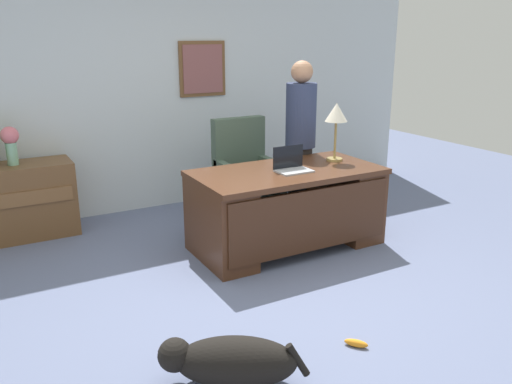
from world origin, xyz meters
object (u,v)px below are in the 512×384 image
object	(u,v)px
desk	(288,206)
desk_lamp	(336,116)
dog_lying	(230,361)
dog_toy_plush	(356,343)
person_standing	(300,140)
dog_toy_bone	(174,349)
armchair	(246,177)
laptop	(291,165)
vase_with_flowers	(10,142)

from	to	relation	value
desk	desk_lamp	xyz separation A→B (m)	(0.61, 0.11, 0.79)
dog_lying	dog_toy_plush	world-z (taller)	dog_lying
desk	dog_toy_plush	world-z (taller)	desk
person_standing	desk_lamp	size ratio (longest dim) A/B	3.00
person_standing	dog_toy_bone	distance (m)	2.86
armchair	dog_toy_bone	bearing A→B (deg)	-128.42
laptop	dog_toy_bone	size ratio (longest dim) A/B	1.66
person_standing	dog_toy_bone	world-z (taller)	person_standing
dog_lying	vase_with_flowers	distance (m)	3.33
person_standing	laptop	size ratio (longest dim) A/B	5.37
desk_lamp	vase_with_flowers	bearing A→B (deg)	153.46
dog_lying	laptop	xyz separation A→B (m)	(1.43, 1.58, 0.66)
laptop	vase_with_flowers	size ratio (longest dim) A/B	0.85
desk_lamp	dog_toy_bone	xyz separation A→B (m)	(-2.20, -1.25, -1.18)
person_standing	dog_lying	size ratio (longest dim) A/B	2.17
vase_with_flowers	dog_toy_bone	xyz separation A→B (m)	(0.62, -2.66, -0.96)
desk	vase_with_flowers	world-z (taller)	vase_with_flowers
person_standing	dog_lying	bearing A→B (deg)	-131.39
dog_toy_bone	dog_toy_plush	world-z (taller)	same
dog_toy_bone	dog_toy_plush	distance (m)	1.19
person_standing	desk_lamp	bearing A→B (deg)	-79.13
desk	laptop	bearing A→B (deg)	-57.84
dog_lying	vase_with_flowers	world-z (taller)	vase_with_flowers
armchair	person_standing	size ratio (longest dim) A/B	0.65
dog_lying	desk_lamp	bearing A→B (deg)	40.25
person_standing	vase_with_flowers	world-z (taller)	person_standing
vase_with_flowers	dog_toy_plush	bearing A→B (deg)	-61.96
desk_lamp	dog_toy_plush	world-z (taller)	desk_lamp
person_standing	laptop	distance (m)	0.80
laptop	desk_lamp	distance (m)	0.73
desk_lamp	desk	bearing A→B (deg)	-169.58
desk	dog_toy_plush	size ratio (longest dim) A/B	11.13
vase_with_flowers	dog_toy_bone	distance (m)	2.90
desk	person_standing	distance (m)	0.92
desk	dog_lying	distance (m)	2.15
desk	dog_lying	bearing A→B (deg)	-131.43
desk_lamp	dog_toy_plush	distance (m)	2.41
vase_with_flowers	armchair	bearing A→B (deg)	-16.41
armchair	person_standing	bearing A→B (deg)	-28.38
laptop	person_standing	bearing A→B (deg)	50.49
person_standing	desk_lamp	world-z (taller)	person_standing
desk	dog_toy_plush	distance (m)	1.78
laptop	vase_with_flowers	bearing A→B (deg)	145.24
person_standing	dog_toy_plush	distance (m)	2.63
dog_toy_plush	dog_lying	bearing A→B (deg)	176.23
vase_with_flowers	dog_toy_bone	bearing A→B (deg)	-76.81
dog_lying	desk_lamp	xyz separation A→B (m)	(2.02, 1.71, 1.05)
desk	dog_toy_bone	distance (m)	1.99
armchair	dog_lying	xyz separation A→B (m)	(-1.42, -2.47, -0.34)
dog_toy_plush	laptop	bearing A→B (deg)	72.09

